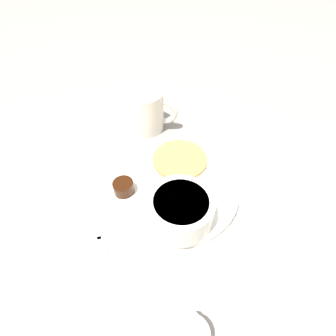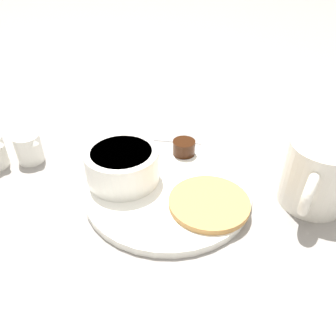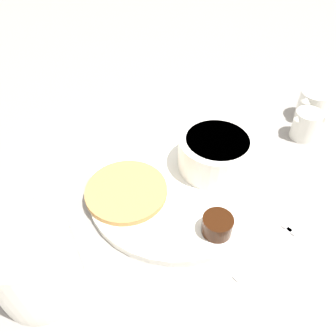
{
  "view_description": "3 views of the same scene",
  "coord_description": "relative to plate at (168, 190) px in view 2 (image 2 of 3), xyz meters",
  "views": [
    {
      "loc": [
        -0.32,
        -0.09,
        0.42
      ],
      "look_at": [
        0.01,
        0.02,
        0.05
      ],
      "focal_mm": 28.0,
      "sensor_mm": 36.0,
      "label": 1
    },
    {
      "loc": [
        0.26,
        -0.3,
        0.34
      ],
      "look_at": [
        -0.01,
        0.01,
        0.04
      ],
      "focal_mm": 35.0,
      "sensor_mm": 36.0,
      "label": 2
    },
    {
      "loc": [
        0.05,
        0.33,
        0.37
      ],
      "look_at": [
        0.01,
        0.0,
        0.05
      ],
      "focal_mm": 35.0,
      "sensor_mm": 36.0,
      "label": 3
    }
  ],
  "objects": [
    {
      "name": "ground_plane",
      "position": [
        0.0,
        0.0,
        -0.01
      ],
      "size": [
        4.0,
        4.0,
        0.0
      ],
      "primitive_type": "plane",
      "color": "gray"
    },
    {
      "name": "plate",
      "position": [
        0.0,
        0.0,
        0.0
      ],
      "size": [
        0.26,
        0.26,
        0.01
      ],
      "color": "white",
      "rests_on": "ground_plane"
    },
    {
      "name": "pancake_stack",
      "position": [
        0.07,
        0.01,
        0.01
      ],
      "size": [
        0.12,
        0.12,
        0.01
      ],
      "color": "#B78447",
      "rests_on": "plate"
    },
    {
      "name": "bowl",
      "position": [
        -0.07,
        -0.03,
        0.03
      ],
      "size": [
        0.12,
        0.12,
        0.05
      ],
      "color": "white",
      "rests_on": "plate"
    },
    {
      "name": "syrup_cup",
      "position": [
        -0.04,
        0.09,
        0.02
      ],
      "size": [
        0.04,
        0.04,
        0.03
      ],
      "color": "black",
      "rests_on": "plate"
    },
    {
      "name": "butter_ramekin",
      "position": [
        -0.09,
        -0.03,
        0.02
      ],
      "size": [
        0.05,
        0.05,
        0.04
      ],
      "color": "white",
      "rests_on": "plate"
    },
    {
      "name": "coffee_mug",
      "position": [
        0.18,
        0.13,
        0.04
      ],
      "size": [
        0.1,
        0.13,
        0.1
      ],
      "color": "silver",
      "rests_on": "ground_plane"
    },
    {
      "name": "creamer_pitcher_near",
      "position": [
        -0.25,
        -0.09,
        0.02
      ],
      "size": [
        0.07,
        0.04,
        0.05
      ],
      "color": "white",
      "rests_on": "ground_plane"
    },
    {
      "name": "fork",
      "position": [
        -0.13,
        0.1,
        -0.0
      ],
      "size": [
        0.13,
        0.09,
        0.0
      ],
      "color": "silver",
      "rests_on": "ground_plane"
    }
  ]
}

